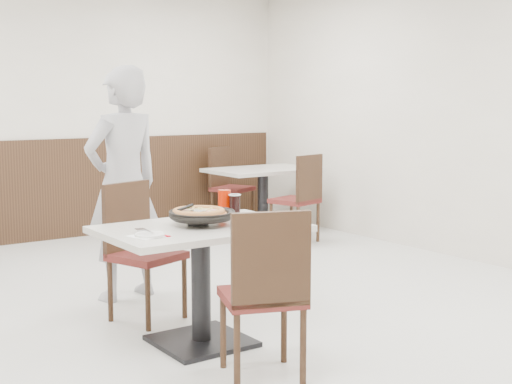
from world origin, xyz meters
TOP-DOWN VIEW (x-y plane):
  - floor at (0.00, 0.00)m, footprint 7.00×7.00m
  - wall_back at (0.00, 3.50)m, footprint 6.00×0.04m
  - wall_right at (3.00, 0.00)m, footprint 0.04×7.00m
  - wainscot_back at (0.00, 3.48)m, footprint 5.90×0.03m
  - main_table at (-0.32, -0.36)m, footprint 1.27×0.91m
  - chair_near at (-0.32, -1.02)m, footprint 0.54×0.54m
  - chair_far at (-0.37, 0.28)m, footprint 0.53×0.53m
  - trivet at (-0.31, -0.33)m, footprint 0.14×0.14m
  - pizza_pan at (-0.30, -0.35)m, footprint 0.39×0.39m
  - pizza at (-0.29, -0.30)m, footprint 0.38×0.38m
  - pizza_server at (-0.33, -0.35)m, footprint 0.09×0.11m
  - napkin at (-0.74, -0.49)m, footprint 0.21×0.21m
  - side_plate at (-0.73, -0.50)m, footprint 0.18×0.18m
  - fork at (-0.71, -0.44)m, footprint 0.03×0.14m
  - cola_glass at (0.09, -0.13)m, footprint 0.08×0.08m
  - red_cup at (0.07, -0.03)m, footprint 0.10×0.10m
  - diner_person at (-0.26, 0.88)m, footprint 0.71×0.53m
  - bg_table_right at (2.17, 2.45)m, footprint 1.26×0.89m
  - bg_chair_right_near at (2.15, 1.84)m, footprint 0.51×0.51m
  - bg_chair_right_far at (2.18, 3.10)m, footprint 0.55×0.55m

SIDE VIEW (x-z plane):
  - floor at x=0.00m, z-range 0.00..0.00m
  - main_table at x=-0.32m, z-range 0.00..0.75m
  - bg_table_right at x=2.17m, z-range 0.00..0.75m
  - chair_near at x=-0.32m, z-range 0.00..0.95m
  - chair_far at x=-0.37m, z-range 0.00..0.95m
  - bg_chair_right_near at x=2.15m, z-range 0.00..0.95m
  - bg_chair_right_far at x=2.18m, z-range 0.00..0.95m
  - wainscot_back at x=0.00m, z-range 0.00..1.10m
  - napkin at x=-0.74m, z-range 0.75..0.75m
  - side_plate at x=-0.73m, z-range 0.75..0.77m
  - trivet at x=-0.31m, z-range 0.75..0.79m
  - fork at x=-0.71m, z-range 0.77..0.77m
  - pizza_pan at x=-0.30m, z-range 0.79..0.80m
  - pizza at x=-0.29m, z-range 0.80..0.82m
  - cola_glass at x=0.09m, z-range 0.75..0.88m
  - red_cup at x=0.07m, z-range 0.75..0.91m
  - pizza_server at x=-0.33m, z-range 0.84..0.84m
  - diner_person at x=-0.26m, z-range 0.00..1.77m
  - wall_back at x=0.00m, z-range 0.00..2.80m
  - wall_right at x=3.00m, z-range 0.00..2.80m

